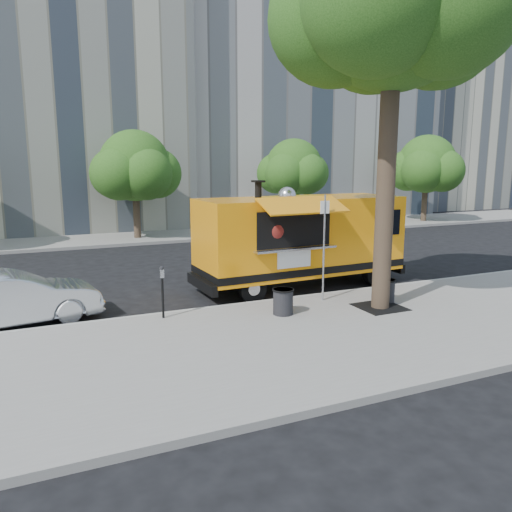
{
  "coord_description": "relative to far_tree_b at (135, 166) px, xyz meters",
  "views": [
    {
      "loc": [
        -5.74,
        -13.37,
        4.02
      ],
      "look_at": [
        0.16,
        0.0,
        1.27
      ],
      "focal_mm": 35.0,
      "sensor_mm": 36.0,
      "label": 1
    }
  ],
  "objects": [
    {
      "name": "sign_post",
      "position": [
        2.55,
        -14.25,
        -1.98
      ],
      "size": [
        0.28,
        0.06,
        3.0
      ],
      "color": "silver",
      "rests_on": "sidewalk"
    },
    {
      "name": "sidewalk",
      "position": [
        1.0,
        -16.7,
        -3.76
      ],
      "size": [
        60.0,
        6.0,
        0.15
      ],
      "primitive_type": "cube",
      "color": "gray",
      "rests_on": "ground"
    },
    {
      "name": "sedan",
      "position": [
        -5.44,
        -12.7,
        -3.15
      ],
      "size": [
        4.33,
        2.1,
        1.37
      ],
      "primitive_type": "imported",
      "rotation": [
        0.0,
        0.0,
        1.73
      ],
      "color": "silver",
      "rests_on": "ground"
    },
    {
      "name": "trash_bin_left",
      "position": [
        4.08,
        -15.11,
        -3.34
      ],
      "size": [
        0.54,
        0.54,
        0.65
      ],
      "color": "black",
      "rests_on": "sidewalk"
    },
    {
      "name": "building_right",
      "position": [
        31.0,
        11.3,
        4.17
      ],
      "size": [
        16.0,
        12.0,
        16.0
      ],
      "primitive_type": "cube",
      "color": "#BAB59B",
      "rests_on": "ground"
    },
    {
      "name": "far_tree_c",
      "position": [
        9.0,
        -0.3,
        -0.12
      ],
      "size": [
        3.24,
        3.24,
        5.21
      ],
      "color": "#33261C",
      "rests_on": "far_sidewalk"
    },
    {
      "name": "curb",
      "position": [
        1.0,
        -13.63,
        -3.76
      ],
      "size": [
        60.0,
        0.14,
        0.16
      ],
      "primitive_type": "cube",
      "color": "#999993",
      "rests_on": "ground"
    },
    {
      "name": "trash_bin_right",
      "position": [
        0.91,
        -14.99,
        -3.33
      ],
      "size": [
        0.56,
        0.56,
        0.67
      ],
      "color": "black",
      "rests_on": "sidewalk"
    },
    {
      "name": "tree_well",
      "position": [
        3.6,
        -15.5,
        -3.68
      ],
      "size": [
        1.2,
        1.2,
        0.02
      ],
      "primitive_type": "cube",
      "color": "black",
      "rests_on": "sidewalk"
    },
    {
      "name": "far_tree_d",
      "position": [
        19.0,
        -0.1,
        0.06
      ],
      "size": [
        3.78,
        3.78,
        5.64
      ],
      "color": "#33261C",
      "rests_on": "far_sidewalk"
    },
    {
      "name": "parking_meter",
      "position": [
        -2.0,
        -14.05,
        -2.85
      ],
      "size": [
        0.11,
        0.11,
        1.33
      ],
      "color": "black",
      "rests_on": "sidewalk"
    },
    {
      "name": "ground",
      "position": [
        1.0,
        -12.7,
        -3.83
      ],
      "size": [
        120.0,
        120.0,
        0.0
      ],
      "primitive_type": "plane",
      "color": "black",
      "rests_on": "ground"
    },
    {
      "name": "food_truck",
      "position": [
        2.97,
        -12.13,
        -2.21
      ],
      "size": [
        7.09,
        3.47,
        3.46
      ],
      "rotation": [
        0.0,
        0.0,
        0.04
      ],
      "color": "orange",
      "rests_on": "ground"
    },
    {
      "name": "far_tree_b",
      "position": [
        0.0,
        0.0,
        0.0
      ],
      "size": [
        3.6,
        3.6,
        5.5
      ],
      "color": "#33261C",
      "rests_on": "far_sidewalk"
    },
    {
      "name": "building_mid",
      "position": [
        13.0,
        10.3,
        6.17
      ],
      "size": [
        20.0,
        14.0,
        20.0
      ],
      "primitive_type": "cube",
      "color": "#A8A29D",
      "rests_on": "ground"
    },
    {
      "name": "far_sidewalk",
      "position": [
        1.0,
        0.8,
        -3.76
      ],
      "size": [
        60.0,
        5.0,
        0.15
      ],
      "primitive_type": "cube",
      "color": "gray",
      "rests_on": "ground"
    }
  ]
}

